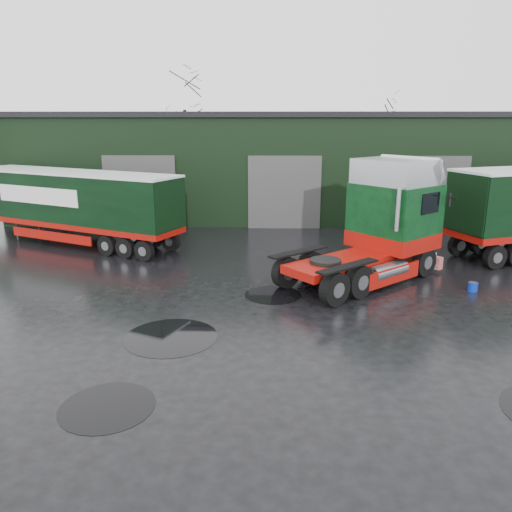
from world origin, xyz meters
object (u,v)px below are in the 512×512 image
(tree_back_a, at_px, (186,133))
(tree_back_b, at_px, (374,145))
(hero_tractor, at_px, (360,223))
(warehouse, at_px, (282,162))
(trailer_left, at_px, (75,208))
(wash_bucket, at_px, (473,287))

(tree_back_a, distance_m, tree_back_b, 16.03)
(hero_tractor, xyz_separation_m, tree_back_b, (5.50, 25.50, 1.49))
(warehouse, xyz_separation_m, tree_back_a, (-8.00, 10.00, 1.59))
(trailer_left, height_order, tree_back_b, tree_back_b)
(trailer_left, xyz_separation_m, tree_back_b, (18.20, 20.00, 1.96))
(hero_tractor, relative_size, trailer_left, 0.63)
(wash_bucket, distance_m, tree_back_b, 26.78)
(tree_back_a, relative_size, tree_back_b, 1.27)
(tree_back_b, bearing_deg, wash_bucket, -93.37)
(warehouse, xyz_separation_m, wash_bucket, (6.44, -16.49, -3.00))
(trailer_left, distance_m, wash_bucket, 17.94)
(wash_bucket, xyz_separation_m, tree_back_b, (1.56, 26.49, 3.59))
(hero_tractor, bearing_deg, warehouse, 148.78)
(warehouse, bearing_deg, tree_back_a, 128.66)
(tree_back_a, bearing_deg, warehouse, -51.34)
(hero_tractor, height_order, wash_bucket, hero_tractor)
(hero_tractor, height_order, trailer_left, hero_tractor)
(trailer_left, distance_m, tree_back_a, 20.34)
(warehouse, relative_size, tree_back_b, 4.32)
(warehouse, relative_size, hero_tractor, 4.45)
(warehouse, bearing_deg, wash_bucket, -68.66)
(hero_tractor, distance_m, wash_bucket, 4.58)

